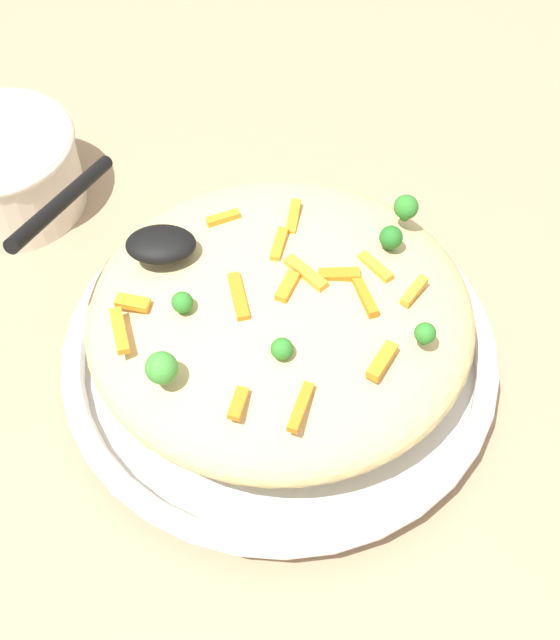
# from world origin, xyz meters

# --- Properties ---
(ground_plane) EXTENTS (2.40, 2.40, 0.00)m
(ground_plane) POSITION_xyz_m (0.00, 0.00, 0.00)
(ground_plane) COLOR #9E7F60
(serving_bowl) EXTENTS (0.37, 0.37, 0.04)m
(serving_bowl) POSITION_xyz_m (0.00, 0.00, 0.02)
(serving_bowl) COLOR silver
(serving_bowl) RESTS_ON ground_plane
(pasta_mound) EXTENTS (0.32, 0.30, 0.09)m
(pasta_mound) POSITION_xyz_m (0.00, 0.00, 0.08)
(pasta_mound) COLOR #D1BA7A
(pasta_mound) RESTS_ON serving_bowl
(carrot_piece_0) EXTENTS (0.03, 0.02, 0.01)m
(carrot_piece_0) POSITION_xyz_m (-0.11, -0.01, 0.12)
(carrot_piece_0) COLOR orange
(carrot_piece_0) RESTS_ON pasta_mound
(carrot_piece_1) EXTENTS (0.02, 0.03, 0.01)m
(carrot_piece_1) POSITION_xyz_m (-0.03, -0.11, 0.12)
(carrot_piece_1) COLOR orange
(carrot_piece_1) RESTS_ON pasta_mound
(carrot_piece_2) EXTENTS (0.02, 0.03, 0.01)m
(carrot_piece_2) POSITION_xyz_m (-0.00, 0.04, 0.13)
(carrot_piece_2) COLOR orange
(carrot_piece_2) RESTS_ON pasta_mound
(carrot_piece_3) EXTENTS (0.01, 0.04, 0.01)m
(carrot_piece_3) POSITION_xyz_m (0.01, 0.07, 0.12)
(carrot_piece_3) COLOR orange
(carrot_piece_3) RESTS_ON pasta_mound
(carrot_piece_4) EXTENTS (0.03, 0.02, 0.01)m
(carrot_piece_4) POSITION_xyz_m (-0.05, 0.07, 0.12)
(carrot_piece_4) COLOR orange
(carrot_piece_4) RESTS_ON pasta_mound
(carrot_piece_5) EXTENTS (0.02, 0.03, 0.01)m
(carrot_piece_5) POSITION_xyz_m (0.10, -0.01, 0.12)
(carrot_piece_5) COLOR orange
(carrot_piece_5) RESTS_ON pasta_mound
(carrot_piece_6) EXTENTS (0.03, 0.03, 0.01)m
(carrot_piece_6) POSITION_xyz_m (0.08, 0.02, 0.12)
(carrot_piece_6) COLOR orange
(carrot_piece_6) RESTS_ON pasta_mound
(carrot_piece_7) EXTENTS (0.02, 0.03, 0.01)m
(carrot_piece_7) POSITION_xyz_m (0.01, -0.01, 0.13)
(carrot_piece_7) COLOR orange
(carrot_piece_7) RESTS_ON pasta_mound
(carrot_piece_8) EXTENTS (0.02, 0.04, 0.01)m
(carrot_piece_8) POSITION_xyz_m (0.06, -0.01, 0.12)
(carrot_piece_8) COLOR orange
(carrot_piece_8) RESTS_ON pasta_mound
(carrot_piece_9) EXTENTS (0.02, 0.04, 0.01)m
(carrot_piece_9) POSITION_xyz_m (0.01, -0.11, 0.12)
(carrot_piece_9) COLOR orange
(carrot_piece_9) RESTS_ON pasta_mound
(carrot_piece_10) EXTENTS (0.03, 0.01, 0.01)m
(carrot_piece_10) POSITION_xyz_m (0.05, 0.01, 0.13)
(carrot_piece_10) COLOR orange
(carrot_piece_10) RESTS_ON pasta_mound
(carrot_piece_11) EXTENTS (0.02, 0.05, 0.01)m
(carrot_piece_11) POSITION_xyz_m (-0.03, -0.01, 0.13)
(carrot_piece_11) COLOR orange
(carrot_piece_11) RESTS_ON pasta_mound
(carrot_piece_12) EXTENTS (0.02, 0.04, 0.01)m
(carrot_piece_12) POSITION_xyz_m (-0.12, -0.04, 0.12)
(carrot_piece_12) COLOR orange
(carrot_piece_12) RESTS_ON pasta_mound
(carrot_piece_13) EXTENTS (0.03, 0.04, 0.01)m
(carrot_piece_13) POSITION_xyz_m (0.02, 0.01, 0.13)
(carrot_piece_13) COLOR orange
(carrot_piece_13) RESTS_ON pasta_mound
(carrot_piece_14) EXTENTS (0.03, 0.03, 0.01)m
(carrot_piece_14) POSITION_xyz_m (0.07, -0.07, 0.12)
(carrot_piece_14) COLOR orange
(carrot_piece_14) RESTS_ON pasta_mound
(broccoli_floret_0) EXTENTS (0.02, 0.02, 0.02)m
(broccoli_floret_0) POSITION_xyz_m (0.09, 0.04, 0.13)
(broccoli_floret_0) COLOR #205B1C
(broccoli_floret_0) RESTS_ON pasta_mound
(broccoli_floret_1) EXTENTS (0.02, 0.02, 0.02)m
(broccoli_floret_1) POSITION_xyz_m (0.11, 0.07, 0.13)
(broccoli_floret_1) COLOR #296820
(broccoli_floret_1) RESTS_ON pasta_mound
(broccoli_floret_2) EXTENTS (0.02, 0.02, 0.02)m
(broccoli_floret_2) POSITION_xyz_m (0.00, -0.07, 0.13)
(broccoli_floret_2) COLOR #296820
(broccoli_floret_2) RESTS_ON pasta_mound
(broccoli_floret_3) EXTENTS (0.02, 0.02, 0.02)m
(broccoli_floret_3) POSITION_xyz_m (0.11, -0.05, 0.13)
(broccoli_floret_3) COLOR #296820
(broccoli_floret_3) RESTS_ON pasta_mound
(broccoli_floret_4) EXTENTS (0.02, 0.02, 0.02)m
(broccoli_floret_4) POSITION_xyz_m (-0.07, -0.02, 0.13)
(broccoli_floret_4) COLOR #296820
(broccoli_floret_4) RESTS_ON pasta_mound
(broccoli_floret_5) EXTENTS (0.02, 0.02, 0.03)m
(broccoli_floret_5) POSITION_xyz_m (-0.09, -0.08, 0.13)
(broccoli_floret_5) COLOR #377928
(broccoli_floret_5) RESTS_ON pasta_mound
(serving_spoon) EXTENTS (0.13, 0.15, 0.07)m
(serving_spoon) POSITION_xyz_m (-0.12, 0.04, 0.15)
(serving_spoon) COLOR black
(serving_spoon) RESTS_ON pasta_mound
(companion_bowl) EXTENTS (0.15, 0.15, 0.09)m
(companion_bowl) POSITION_xyz_m (-0.27, 0.21, 0.05)
(companion_bowl) COLOR beige
(companion_bowl) RESTS_ON ground_plane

